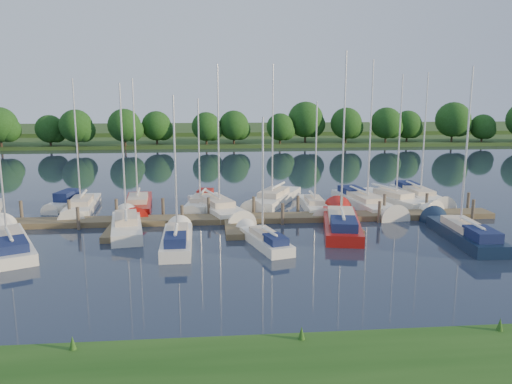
{
  "coord_description": "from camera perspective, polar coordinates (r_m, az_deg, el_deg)",
  "views": [
    {
      "loc": [
        -1.5,
        -28.07,
        9.21
      ],
      "look_at": [
        1.79,
        8.0,
        2.2
      ],
      "focal_mm": 35.0,
      "sensor_mm": 36.0,
      "label": 1
    }
  ],
  "objects": [
    {
      "name": "ground",
      "position": [
        29.57,
        -2.06,
        -7.19
      ],
      "size": [
        260.0,
        260.0,
        0.0
      ],
      "primitive_type": "plane",
      "color": "#182031",
      "rests_on": "ground"
    },
    {
      "name": "dock",
      "position": [
        36.53,
        -2.7,
        -3.34
      ],
      "size": [
        40.0,
        6.0,
        0.4
      ],
      "color": "brown",
      "rests_on": "ground"
    },
    {
      "name": "mooring_pilings",
      "position": [
        37.53,
        -2.79,
        -2.32
      ],
      "size": [
        38.24,
        2.84,
        2.0
      ],
      "color": "#473D33",
      "rests_on": "ground"
    },
    {
      "name": "far_shore",
      "position": [
        103.46,
        -4.39,
        5.98
      ],
      "size": [
        180.0,
        30.0,
        0.6
      ],
      "primitive_type": "cube",
      "color": "#213B17",
      "rests_on": "ground"
    },
    {
      "name": "distant_hill",
      "position": [
        128.36,
        -4.57,
        7.11
      ],
      "size": [
        220.0,
        40.0,
        1.4
      ],
      "primitive_type": "cube",
      "color": "#385726",
      "rests_on": "ground"
    },
    {
      "name": "treeline",
      "position": [
        90.1,
        -3.57,
        7.69
      ],
      "size": [
        146.29,
        9.43,
        8.23
      ],
      "color": "#38281C",
      "rests_on": "ground"
    },
    {
      "name": "motorboat",
      "position": [
        44.59,
        -20.82,
        -1.22
      ],
      "size": [
        2.45,
        5.34,
        1.74
      ],
      "rotation": [
        0.0,
        0.0,
        2.92
      ],
      "color": "white",
      "rests_on": "ground"
    },
    {
      "name": "sailboat_n_2",
      "position": [
        42.76,
        -19.31,
        -1.74
      ],
      "size": [
        2.62,
        8.65,
        10.91
      ],
      "rotation": [
        0.0,
        0.0,
        3.22
      ],
      "color": "white",
      "rests_on": "ground"
    },
    {
      "name": "sailboat_n_3",
      "position": [
        42.17,
        -13.31,
        -1.58
      ],
      "size": [
        2.68,
        8.64,
        10.92
      ],
      "rotation": [
        0.0,
        0.0,
        3.23
      ],
      "color": "maroon",
      "rests_on": "ground"
    },
    {
      "name": "sailboat_n_4",
      "position": [
        42.08,
        -6.3,
        -1.31
      ],
      "size": [
        2.8,
        7.38,
        9.36
      ],
      "rotation": [
        0.0,
        0.0,
        2.96
      ],
      "color": "white",
      "rests_on": "ground"
    },
    {
      "name": "sailboat_n_5",
      "position": [
        39.72,
        -4.34,
        -2.07
      ],
      "size": [
        4.78,
        9.4,
        12.01
      ],
      "rotation": [
        0.0,
        0.0,
        3.48
      ],
      "color": "white",
      "rests_on": "ground"
    },
    {
      "name": "sailboat_n_6",
      "position": [
        43.23,
        1.97,
        -0.97
      ],
      "size": [
        5.79,
        9.34,
        12.23
      ],
      "rotation": [
        0.0,
        0.0,
        2.68
      ],
      "color": "white",
      "rests_on": "ground"
    },
    {
      "name": "sailboat_n_7",
      "position": [
        41.08,
        6.66,
        -1.69
      ],
      "size": [
        1.85,
        7.11,
        9.13
      ],
      "rotation": [
        0.0,
        0.0,
        3.12
      ],
      "color": "white",
      "rests_on": "ground"
    },
    {
      "name": "sailboat_n_8",
      "position": [
        42.87,
        12.35,
        -1.28
      ],
      "size": [
        3.53,
        10.01,
        12.46
      ],
      "rotation": [
        0.0,
        0.0,
        3.29
      ],
      "color": "white",
      "rests_on": "ground"
    },
    {
      "name": "sailboat_n_9",
      "position": [
        44.54,
        15.46,
        -1.01
      ],
      "size": [
        4.86,
        8.78,
        11.37
      ],
      "rotation": [
        0.0,
        0.0,
        3.54
      ],
      "color": "white",
      "rests_on": "ground"
    },
    {
      "name": "sailboat_n_10",
      "position": [
        47.37,
        18.08,
        -0.42
      ],
      "size": [
        2.31,
        9.2,
        11.59
      ],
      "rotation": [
        0.0,
        0.0,
        3.16
      ],
      "color": "white",
      "rests_on": "ground"
    },
    {
      "name": "sailboat_s_0",
      "position": [
        34.15,
        -26.47,
        -5.32
      ],
      "size": [
        5.61,
        9.06,
        11.75
      ],
      "rotation": [
        0.0,
        0.0,
        0.46
      ],
      "color": "white",
      "rests_on": "ground"
    },
    {
      "name": "sailboat_s_1",
      "position": [
        35.51,
        -14.57,
        -3.96
      ],
      "size": [
        3.03,
        8.18,
        10.52
      ],
      "rotation": [
        0.0,
        0.0,
        0.17
      ],
      "color": "white",
      "rests_on": "ground"
    },
    {
      "name": "sailboat_s_2",
      "position": [
        31.44,
        -9.0,
        -5.58
      ],
      "size": [
        1.9,
        7.43,
        9.68
      ],
      "rotation": [
        0.0,
        0.0,
        0.02
      ],
      "color": "white",
      "rests_on": "ground"
    },
    {
      "name": "sailboat_s_3",
      "position": [
        31.32,
        1.0,
        -5.55
      ],
      "size": [
        2.97,
        6.47,
        8.28
      ],
      "rotation": [
        0.0,
        0.0,
        0.28
      ],
      "color": "white",
      "rests_on": "ground"
    },
    {
      "name": "sailboat_s_4",
      "position": [
        35.6,
        9.7,
        -3.64
      ],
      "size": [
        4.01,
        10.08,
        12.64
      ],
      "rotation": [
        0.0,
        0.0,
        -0.2
      ],
      "color": "maroon",
      "rests_on": "ground"
    },
    {
      "name": "sailboat_s_5",
      "position": [
        35.12,
        22.58,
        -4.54
      ],
      "size": [
        2.45,
        8.97,
        11.49
      ],
      "rotation": [
        0.0,
        0.0,
        -0.04
      ],
      "color": "#0F1C33",
      "rests_on": "ground"
    }
  ]
}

